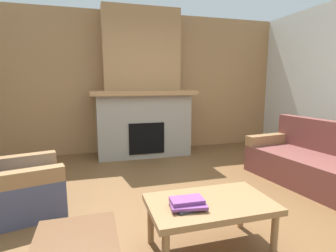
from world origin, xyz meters
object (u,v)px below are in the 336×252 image
(fireplace, at_px, (142,94))
(armchair, at_px, (17,187))
(couch, at_px, (317,164))
(coffee_table, at_px, (210,207))

(fireplace, bearing_deg, armchair, -130.78)
(armchair, bearing_deg, fireplace, 49.22)
(couch, height_order, armchair, same)
(fireplace, height_order, coffee_table, fireplace)
(fireplace, relative_size, couch, 1.43)
(couch, height_order, coffee_table, couch)
(couch, distance_m, armchair, 3.68)
(armchair, distance_m, coffee_table, 2.03)
(coffee_table, bearing_deg, armchair, 145.55)
(armchair, bearing_deg, couch, -3.66)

